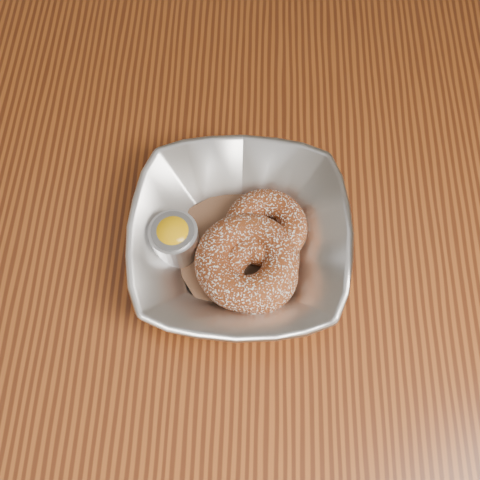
{
  "coord_description": "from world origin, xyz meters",
  "views": [
    {
      "loc": [
        0.12,
        -0.27,
        1.34
      ],
      "look_at": [
        0.11,
        -0.02,
        0.78
      ],
      "focal_mm": 42.0,
      "sensor_mm": 36.0,
      "label": 1
    }
  ],
  "objects_px": {
    "serving_bowl": "(240,240)",
    "donut_front": "(247,262)",
    "donut_extra": "(257,274)",
    "donut_back": "(266,227)",
    "table": "(156,262)",
    "ramekin": "(174,238)"
  },
  "relations": [
    {
      "from": "donut_extra",
      "to": "table",
      "type": "bearing_deg",
      "value": 155.76
    },
    {
      "from": "table",
      "to": "donut_front",
      "type": "xyz_separation_m",
      "value": [
        0.12,
        -0.05,
        0.13
      ]
    },
    {
      "from": "table",
      "to": "donut_back",
      "type": "xyz_separation_m",
      "value": [
        0.14,
        -0.0,
        0.13
      ]
    },
    {
      "from": "table",
      "to": "donut_back",
      "type": "distance_m",
      "value": 0.19
    },
    {
      "from": "serving_bowl",
      "to": "donut_front",
      "type": "relative_size",
      "value": 2.12
    },
    {
      "from": "donut_extra",
      "to": "donut_front",
      "type": "bearing_deg",
      "value": 132.11
    },
    {
      "from": "donut_back",
      "to": "donut_front",
      "type": "relative_size",
      "value": 0.82
    },
    {
      "from": "serving_bowl",
      "to": "donut_back",
      "type": "height_order",
      "value": "serving_bowl"
    },
    {
      "from": "serving_bowl",
      "to": "donut_back",
      "type": "distance_m",
      "value": 0.03
    },
    {
      "from": "table",
      "to": "serving_bowl",
      "type": "bearing_deg",
      "value": -11.08
    },
    {
      "from": "serving_bowl",
      "to": "donut_extra",
      "type": "relative_size",
      "value": 2.66
    },
    {
      "from": "ramekin",
      "to": "donut_extra",
      "type": "bearing_deg",
      "value": -21.35
    },
    {
      "from": "serving_bowl",
      "to": "donut_front",
      "type": "height_order",
      "value": "serving_bowl"
    },
    {
      "from": "donut_back",
      "to": "donut_extra",
      "type": "height_order",
      "value": "donut_back"
    },
    {
      "from": "donut_back",
      "to": "ramekin",
      "type": "xyz_separation_m",
      "value": [
        -0.1,
        -0.02,
        0.01
      ]
    },
    {
      "from": "table",
      "to": "ramekin",
      "type": "relative_size",
      "value": 22.71
    },
    {
      "from": "table",
      "to": "donut_back",
      "type": "relative_size",
      "value": 12.99
    },
    {
      "from": "table",
      "to": "donut_extra",
      "type": "xyz_separation_m",
      "value": [
        0.13,
        -0.06,
        0.12
      ]
    },
    {
      "from": "donut_back",
      "to": "donut_front",
      "type": "xyz_separation_m",
      "value": [
        -0.02,
        -0.04,
        0.0
      ]
    },
    {
      "from": "donut_front",
      "to": "donut_extra",
      "type": "distance_m",
      "value": 0.02
    },
    {
      "from": "table",
      "to": "serving_bowl",
      "type": "xyz_separation_m",
      "value": [
        0.11,
        -0.02,
        0.13
      ]
    },
    {
      "from": "table",
      "to": "donut_extra",
      "type": "distance_m",
      "value": 0.19
    }
  ]
}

